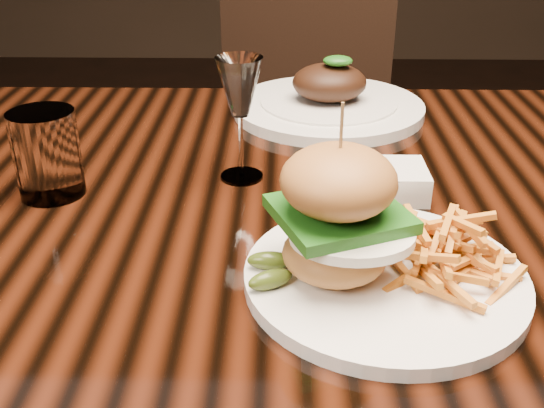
{
  "coord_description": "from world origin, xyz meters",
  "views": [
    {
      "loc": [
        -0.06,
        -0.71,
        1.11
      ],
      "look_at": [
        -0.07,
        -0.13,
        0.81
      ],
      "focal_mm": 42.0,
      "sensor_mm": 36.0,
      "label": 1
    }
  ],
  "objects_px": {
    "far_dish": "(329,102)",
    "dining_table": "(327,251)",
    "chair_far": "(300,116)",
    "wine_glass": "(240,92)",
    "burger_plate": "(380,243)"
  },
  "relations": [
    {
      "from": "dining_table",
      "to": "far_dish",
      "type": "height_order",
      "value": "far_dish"
    },
    {
      "from": "chair_far",
      "to": "far_dish",
      "type": "bearing_deg",
      "value": -78.76
    },
    {
      "from": "wine_glass",
      "to": "far_dish",
      "type": "bearing_deg",
      "value": 63.17
    },
    {
      "from": "wine_glass",
      "to": "chair_far",
      "type": "xyz_separation_m",
      "value": [
        0.1,
        0.83,
        -0.33
      ]
    },
    {
      "from": "burger_plate",
      "to": "dining_table",
      "type": "bearing_deg",
      "value": 90.48
    },
    {
      "from": "dining_table",
      "to": "chair_far",
      "type": "height_order",
      "value": "chair_far"
    },
    {
      "from": "far_dish",
      "to": "dining_table",
      "type": "bearing_deg",
      "value": -93.18
    },
    {
      "from": "burger_plate",
      "to": "wine_glass",
      "type": "bearing_deg",
      "value": 110.9
    },
    {
      "from": "burger_plate",
      "to": "wine_glass",
      "type": "height_order",
      "value": "burger_plate"
    },
    {
      "from": "burger_plate",
      "to": "wine_glass",
      "type": "distance_m",
      "value": 0.29
    },
    {
      "from": "wine_glass",
      "to": "far_dish",
      "type": "distance_m",
      "value": 0.31
    },
    {
      "from": "dining_table",
      "to": "far_dish",
      "type": "bearing_deg",
      "value": 86.82
    },
    {
      "from": "wine_glass",
      "to": "chair_far",
      "type": "distance_m",
      "value": 0.9
    },
    {
      "from": "wine_glass",
      "to": "chair_far",
      "type": "height_order",
      "value": "chair_far"
    },
    {
      "from": "far_dish",
      "to": "burger_plate",
      "type": "bearing_deg",
      "value": -87.98
    }
  ]
}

